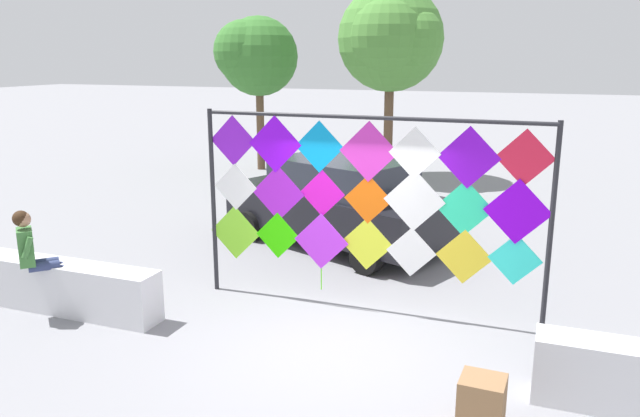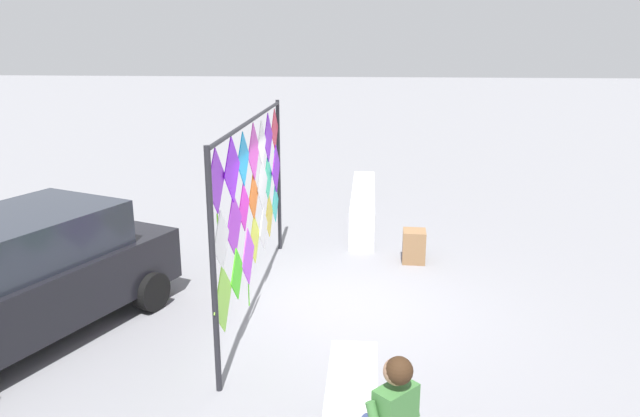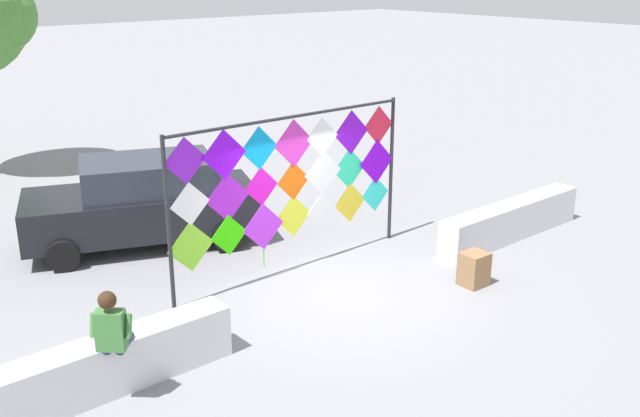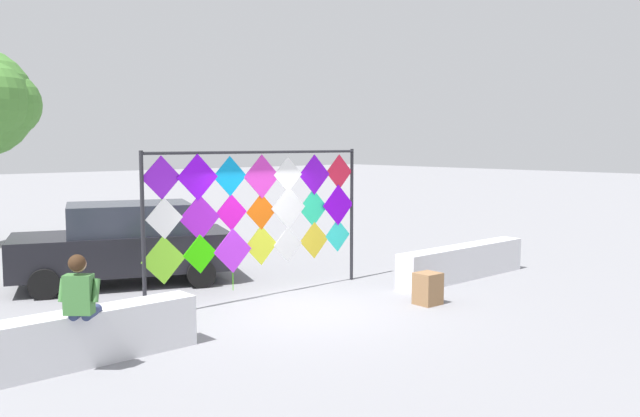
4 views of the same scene
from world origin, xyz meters
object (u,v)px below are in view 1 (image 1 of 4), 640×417
at_px(seated_vendor, 36,254).
at_px(tree_broadleaf, 393,40).
at_px(parked_car, 338,202).
at_px(tree_far_right, 254,56).
at_px(kite_display_rack, 366,192).
at_px(cardboard_box_large, 481,406).

bearing_deg(seated_vendor, tree_broadleaf, 80.24).
xyz_separation_m(seated_vendor, parked_car, (2.84, 4.83, -0.07)).
bearing_deg(tree_far_right, seated_vendor, -78.30).
distance_m(kite_display_rack, parked_car, 3.43).
relative_size(kite_display_rack, tree_broadleaf, 0.88).
relative_size(kite_display_rack, seated_vendor, 3.18).
distance_m(kite_display_rack, tree_far_right, 12.23).
height_order(kite_display_rack, parked_car, kite_display_rack).
distance_m(seated_vendor, tree_broadleaf, 12.53).
relative_size(cardboard_box_large, tree_broadleaf, 0.10).
bearing_deg(parked_car, cardboard_box_large, -58.21).
bearing_deg(tree_far_right, cardboard_box_large, -55.26).
bearing_deg(parked_car, tree_far_right, 126.91).
bearing_deg(cardboard_box_large, kite_display_rack, 127.75).
xyz_separation_m(kite_display_rack, parked_car, (-1.45, 2.97, -0.91)).
relative_size(tree_broadleaf, tree_far_right, 1.17).
distance_m(kite_display_rack, tree_broadleaf, 10.58).
distance_m(parked_car, tree_broadleaf, 7.85).
height_order(parked_car, tree_far_right, tree_far_right).
xyz_separation_m(seated_vendor, tree_broadleaf, (2.05, 11.94, 3.17)).
relative_size(seated_vendor, cardboard_box_large, 2.65).
distance_m(seated_vendor, cardboard_box_large, 6.34).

